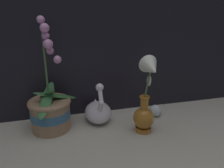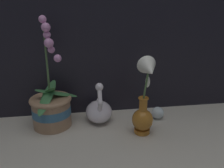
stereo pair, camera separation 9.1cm
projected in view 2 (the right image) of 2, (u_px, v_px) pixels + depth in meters
The scene contains 5 objects.
ground_plane at pixel (107, 143), 0.84m from camera, with size 2.80×2.80×0.00m, color #BCB2A3.
orchid_potted_plant at pixel (51, 107), 0.94m from camera, with size 0.21×0.23×0.47m.
swan_figurine at pixel (99, 110), 1.00m from camera, with size 0.12×0.18×0.20m.
blue_vase at pixel (144, 105), 0.85m from camera, with size 0.09×0.13×0.33m.
glass_sphere at pixel (158, 113), 1.02m from camera, with size 0.06×0.06×0.06m.
Camera 2 is at (-0.09, -0.71, 0.49)m, focal length 35.00 mm.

